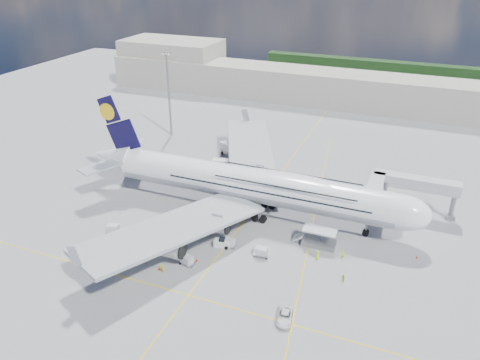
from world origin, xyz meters
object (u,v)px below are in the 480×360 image
at_px(cone_wing_left_outer, 221,156).
at_px(light_mast, 169,94).
at_px(dolly_row_a, 113,229).
at_px(crew_tug, 161,268).
at_px(dolly_back, 173,214).
at_px(dolly_nose_near, 230,243).
at_px(cone_nose, 417,257).
at_px(airliner, 253,185).
at_px(baggage_tug, 222,243).
at_px(dolly_row_b, 154,233).
at_px(cone_wing_right_outer, 159,268).
at_px(cargo_loader, 318,240).
at_px(dolly_nose_far, 262,252).
at_px(catering_truck_inner, 223,166).
at_px(crew_nose, 343,255).
at_px(crew_loader, 343,279).
at_px(service_van, 285,317).
at_px(crew_van, 317,255).
at_px(crew_wing, 143,245).
at_px(jet_bridge, 400,187).
at_px(catering_truck_outer, 230,150).
at_px(cone_tail, 149,181).
at_px(cone_wing_right_inner, 197,260).
at_px(cone_wing_left_inner, 260,183).

bearing_deg(cone_wing_left_outer, light_mast, 155.19).
xyz_separation_m(dolly_row_a, crew_tug, (15.83, -7.54, -0.20)).
height_order(dolly_back, dolly_nose_near, dolly_nose_near).
distance_m(dolly_row_a, cone_nose, 60.25).
distance_m(light_mast, cone_wing_left_outer, 27.04).
height_order(dolly_back, crew_tug, crew_tug).
xyz_separation_m(airliner, baggage_tug, (-0.78, -14.74, -6.00)).
height_order(dolly_row_b, cone_wing_right_outer, dolly_row_b).
relative_size(cargo_loader, dolly_nose_far, 2.73).
bearing_deg(catering_truck_inner, crew_nose, -50.22).
xyz_separation_m(light_mast, crew_loader, (63.59, -51.83, -12.37)).
xyz_separation_m(crew_nose, cone_wing_right_outer, (-30.46, -15.93, -0.63)).
height_order(service_van, crew_van, crew_van).
distance_m(crew_wing, crew_tug, 8.64).
bearing_deg(jet_bridge, crew_loader, -102.62).
bearing_deg(cone_nose, airliner, 172.93).
xyz_separation_m(catering_truck_outer, cone_tail, (-12.49, -22.89, -1.48)).
distance_m(cargo_loader, crew_tug, 30.89).
distance_m(light_mast, dolly_back, 51.19).
height_order(cargo_loader, cone_wing_right_inner, cargo_loader).
relative_size(jet_bridge, dolly_row_a, 5.50).
relative_size(crew_nose, crew_van, 0.98).
xyz_separation_m(crew_nose, crew_loader, (1.35, -6.98, -0.09)).
height_order(catering_truck_inner, crew_tug, catering_truck_inner).
bearing_deg(dolly_nose_near, service_van, -41.21).
height_order(cargo_loader, baggage_tug, cargo_loader).
xyz_separation_m(cargo_loader, cone_wing_left_inner, (-19.57, 20.70, -0.95)).
relative_size(light_mast, baggage_tug, 7.57).
relative_size(dolly_row_b, cone_tail, 5.57).
height_order(catering_truck_inner, cone_nose, catering_truck_inner).
relative_size(dolly_nose_near, catering_truck_outer, 0.41).
height_order(cone_wing_left_outer, cone_tail, cone_tail).
bearing_deg(light_mast, dolly_nose_near, -50.29).
bearing_deg(service_van, cone_wing_right_outer, 162.23).
relative_size(airliner, light_mast, 3.10).
distance_m(crew_wing, cone_wing_left_inner, 36.79).
height_order(crew_tug, cone_nose, crew_tug).
relative_size(dolly_back, crew_nose, 1.88).
distance_m(baggage_tug, crew_loader, 24.20).
bearing_deg(crew_tug, catering_truck_inner, 120.93).
bearing_deg(catering_truck_outer, light_mast, -173.56).
distance_m(dolly_row_a, crew_nose, 46.34).
bearing_deg(catering_truck_inner, cone_wing_right_inner, -87.85).
height_order(airliner, catering_truck_inner, airliner).
relative_size(cone_wing_left_inner, cone_wing_right_outer, 1.01).
xyz_separation_m(baggage_tug, crew_loader, (24.11, -2.09, -0.03)).
relative_size(light_mast, service_van, 5.15).
bearing_deg(dolly_row_b, cone_wing_left_inner, 73.53).
relative_size(airliner, cone_wing_right_outer, 125.55).
distance_m(light_mast, crew_tug, 70.49).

